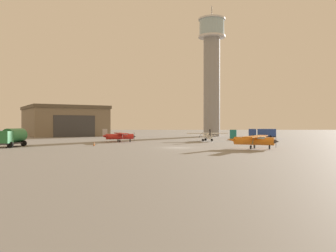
{
  "coord_description": "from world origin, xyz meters",
  "views": [
    {
      "loc": [
        -1.07,
        -56.69,
        3.66
      ],
      "look_at": [
        -1.55,
        15.71,
        3.39
      ],
      "focal_mm": 38.17,
      "sensor_mm": 36.0,
      "label": 1
    }
  ],
  "objects_px": {
    "airplane_red": "(119,136)",
    "traffic_cone_near_left": "(94,144)",
    "airplane_orange": "(253,140)",
    "airplane_white": "(207,136)",
    "truck_box_blue": "(262,133)",
    "control_tower": "(212,69)",
    "truck_fuel_tanker_green": "(11,137)"
  },
  "relations": [
    {
      "from": "airplane_white",
      "to": "truck_box_blue",
      "type": "bearing_deg",
      "value": -55.25
    },
    {
      "from": "airplane_white",
      "to": "airplane_orange",
      "type": "relative_size",
      "value": 0.99
    },
    {
      "from": "airplane_white",
      "to": "traffic_cone_near_left",
      "type": "distance_m",
      "value": 27.75
    },
    {
      "from": "airplane_red",
      "to": "airplane_white",
      "type": "relative_size",
      "value": 1.01
    },
    {
      "from": "airplane_orange",
      "to": "airplane_white",
      "type": "bearing_deg",
      "value": 127.72
    },
    {
      "from": "airplane_red",
      "to": "truck_fuel_tanker_green",
      "type": "bearing_deg",
      "value": -150.64
    },
    {
      "from": "airplane_white",
      "to": "truck_fuel_tanker_green",
      "type": "distance_m",
      "value": 40.11
    },
    {
      "from": "airplane_red",
      "to": "airplane_white",
      "type": "height_order",
      "value": "airplane_red"
    },
    {
      "from": "airplane_red",
      "to": "traffic_cone_near_left",
      "type": "bearing_deg",
      "value": -117.98
    },
    {
      "from": "control_tower",
      "to": "airplane_orange",
      "type": "relative_size",
      "value": 4.44
    },
    {
      "from": "truck_fuel_tanker_green",
      "to": "traffic_cone_near_left",
      "type": "distance_m",
      "value": 13.42
    },
    {
      "from": "airplane_white",
      "to": "truck_box_blue",
      "type": "height_order",
      "value": "airplane_white"
    },
    {
      "from": "airplane_red",
      "to": "control_tower",
      "type": "bearing_deg",
      "value": 38.56
    },
    {
      "from": "traffic_cone_near_left",
      "to": "control_tower",
      "type": "bearing_deg",
      "value": 62.83
    },
    {
      "from": "truck_box_blue",
      "to": "traffic_cone_near_left",
      "type": "relative_size",
      "value": 10.11
    },
    {
      "from": "airplane_white",
      "to": "airplane_red",
      "type": "bearing_deg",
      "value": 96.1
    },
    {
      "from": "airplane_white",
      "to": "airplane_orange",
      "type": "bearing_deg",
      "value": -174.67
    },
    {
      "from": "airplane_red",
      "to": "traffic_cone_near_left",
      "type": "xyz_separation_m",
      "value": [
        -2.33,
        -14.08,
        -0.94
      ]
    },
    {
      "from": "airplane_orange",
      "to": "truck_fuel_tanker_green",
      "type": "distance_m",
      "value": 39.03
    },
    {
      "from": "control_tower",
      "to": "airplane_orange",
      "type": "xyz_separation_m",
      "value": [
        -0.45,
        -58.36,
        -20.0
      ]
    },
    {
      "from": "airplane_red",
      "to": "airplane_orange",
      "type": "height_order",
      "value": "airplane_orange"
    },
    {
      "from": "airplane_red",
      "to": "airplane_orange",
      "type": "bearing_deg",
      "value": -60.99
    },
    {
      "from": "traffic_cone_near_left",
      "to": "truck_fuel_tanker_green",
      "type": "bearing_deg",
      "value": -167.25
    },
    {
      "from": "control_tower",
      "to": "traffic_cone_near_left",
      "type": "distance_m",
      "value": 61.11
    },
    {
      "from": "control_tower",
      "to": "truck_box_blue",
      "type": "relative_size",
      "value": 5.73
    },
    {
      "from": "truck_fuel_tanker_green",
      "to": "airplane_white",
      "type": "bearing_deg",
      "value": 125.41
    },
    {
      "from": "control_tower",
      "to": "truck_fuel_tanker_green",
      "type": "xyz_separation_m",
      "value": [
        -39.23,
        -54.0,
        -19.65
      ]
    },
    {
      "from": "airplane_orange",
      "to": "truck_box_blue",
      "type": "bearing_deg",
      "value": 101.37
    },
    {
      "from": "truck_fuel_tanker_green",
      "to": "traffic_cone_near_left",
      "type": "xyz_separation_m",
      "value": [
        13.03,
        2.95,
        -1.34
      ]
    },
    {
      "from": "airplane_red",
      "to": "traffic_cone_near_left",
      "type": "distance_m",
      "value": 14.3
    },
    {
      "from": "control_tower",
      "to": "airplane_white",
      "type": "relative_size",
      "value": 4.51
    },
    {
      "from": "truck_box_blue",
      "to": "traffic_cone_near_left",
      "type": "height_order",
      "value": "truck_box_blue"
    }
  ]
}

